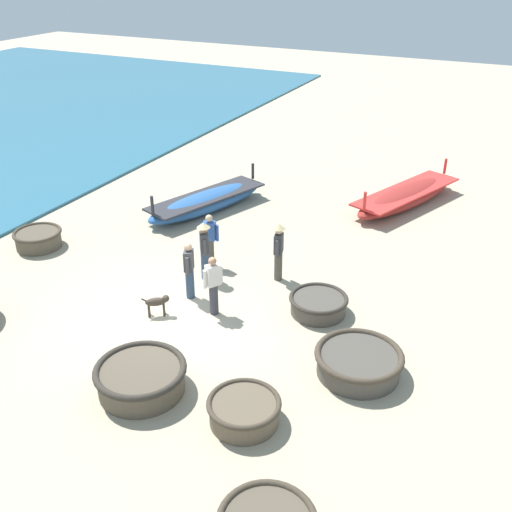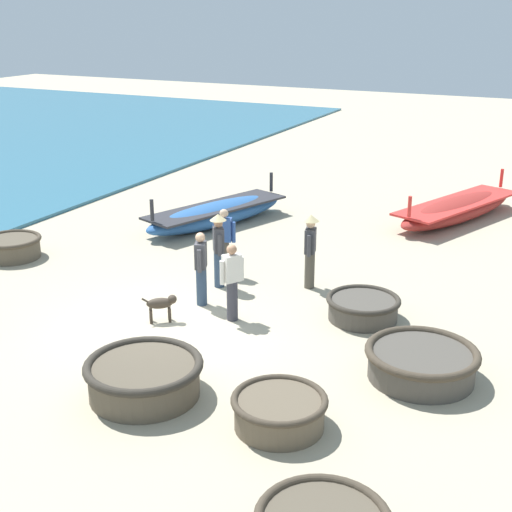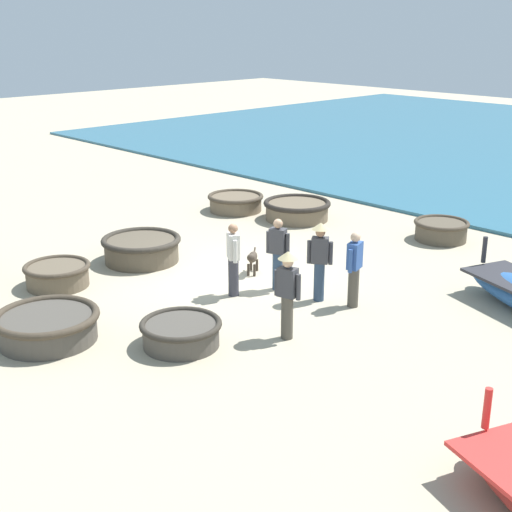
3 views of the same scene
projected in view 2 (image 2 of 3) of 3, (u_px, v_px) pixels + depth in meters
name	position (u px, v px, depth m)	size (l,w,h in m)	color
ground_plane	(171.00, 327.00, 13.82)	(80.00, 80.00, 0.00)	tan
coracle_upturned	(144.00, 377.00, 11.29)	(1.90, 1.90, 0.61)	brown
coracle_beside_post	(363.00, 307.00, 14.07)	(1.47, 1.47, 0.47)	#4C473F
coracle_center	(279.00, 410.00, 10.46)	(1.44, 1.44, 0.51)	brown
coracle_nearest	(421.00, 362.00, 11.83)	(1.90, 1.90, 0.54)	#4C473F
coracle_far_right	(12.00, 247.00, 17.50)	(1.44, 1.44, 0.53)	brown
long_boat_red_hull	(216.00, 213.00, 20.09)	(2.71, 4.94, 1.16)	#285693
long_boat_green_hull	(457.00, 209.00, 20.55)	(2.98, 5.32, 1.14)	maroon
fisherman_hauling	(219.00, 246.00, 15.48)	(0.38, 0.45, 1.67)	#2D425B
fisherman_crouching	(232.00, 280.00, 13.86)	(0.37, 0.47, 1.57)	#383842
fisherman_by_coracle	(201.00, 267.00, 14.57)	(0.33, 0.50, 1.57)	#2D425B
fisherman_standing_right	(224.00, 240.00, 16.21)	(0.51, 0.31, 1.57)	#4C473D
fisherman_with_hat	(310.00, 246.00, 15.42)	(0.36, 0.52, 1.67)	#4C473D
dog	(162.00, 304.00, 13.93)	(0.58, 0.47, 0.55)	#3D3328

